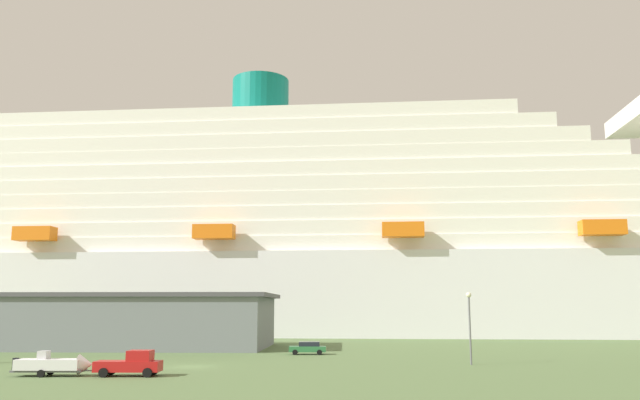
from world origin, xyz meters
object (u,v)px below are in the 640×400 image
at_px(cruise_ship, 386,248).
at_px(street_lamp, 469,317).
at_px(pickup_truck, 131,364).
at_px(parked_car_green_wagon, 308,348).
at_px(parked_car_black_coupe, 10,344).
at_px(small_boat_on_trailer, 57,365).

bearing_deg(cruise_ship, street_lamp, -83.17).
bearing_deg(pickup_truck, parked_car_green_wagon, 65.63).
xyz_separation_m(parked_car_black_coupe, parked_car_green_wagon, (41.98, -3.16, 0.00)).
bearing_deg(small_boat_on_trailer, parked_car_black_coupe, 127.24).
height_order(street_lamp, parked_car_green_wagon, street_lamp).
bearing_deg(small_boat_on_trailer, pickup_truck, 5.71).
bearing_deg(street_lamp, cruise_ship, 96.83).
height_order(small_boat_on_trailer, parked_car_green_wagon, small_boat_on_trailer).
xyz_separation_m(cruise_ship, small_boat_on_trailer, (-28.65, -86.89, -17.95)).
bearing_deg(cruise_ship, pickup_truck, -104.45).
relative_size(cruise_ship, pickup_truck, 43.97).
distance_m(small_boat_on_trailer, parked_car_black_coupe, 38.59).
bearing_deg(cruise_ship, parked_car_green_wagon, -99.60).
distance_m(street_lamp, parked_car_black_coupe, 62.78).
bearing_deg(pickup_truck, small_boat_on_trailer, -174.29).
xyz_separation_m(cruise_ship, street_lamp, (8.62, -71.95, -14.01)).
distance_m(small_boat_on_trailer, street_lamp, 40.35).
bearing_deg(street_lamp, parked_car_black_coupe, 165.41).
xyz_separation_m(pickup_truck, parked_car_black_coupe, (-29.78, 30.08, -0.21)).
height_order(street_lamp, parked_car_black_coupe, street_lamp).
height_order(cruise_ship, pickup_truck, cruise_ship).
relative_size(street_lamp, parked_car_black_coupe, 1.61).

